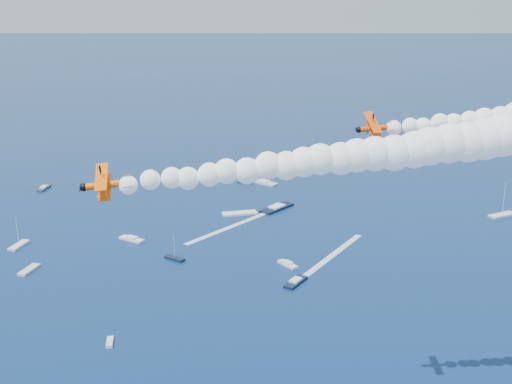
{
  "coord_description": "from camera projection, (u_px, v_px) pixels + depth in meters",
  "views": [
    {
      "loc": [
        1.35,
        -87.65,
        79.2
      ],
      "look_at": [
        2.09,
        10.42,
        48.2
      ],
      "focal_mm": 47.97,
      "sensor_mm": 36.0,
      "label": 1
    }
  ],
  "objects": [
    {
      "name": "smoke_trail_trail",
      "position": [
        322.0,
        160.0,
        93.31
      ],
      "size": [
        58.99,
        22.18,
        10.55
      ],
      "primitive_type": null,
      "rotation": [
        0.0,
        0.0,
        3.29
      ],
      "color": "white"
    },
    {
      "name": "boat_wakes",
      "position": [
        359.0,
        257.0,
        202.2
      ],
      "size": [
        111.89,
        80.97,
        0.04
      ],
      "color": "white",
      "rests_on": "ground"
    },
    {
      "name": "spectator_boats",
      "position": [
        262.0,
        241.0,
        212.88
      ],
      "size": [
        182.99,
        167.73,
        0.7
      ],
      "color": "black",
      "rests_on": "ground"
    },
    {
      "name": "biplane_lead",
      "position": [
        375.0,
        128.0,
        112.4
      ],
      "size": [
        7.12,
        8.51,
        6.64
      ],
      "primitive_type": null,
      "rotation": [
        -0.31,
        0.07,
        3.22
      ],
      "color": "#FF4705"
    },
    {
      "name": "biplane_trail",
      "position": [
        107.0,
        185.0,
        89.69
      ],
      "size": [
        8.03,
        9.31,
        6.53
      ],
      "primitive_type": null,
      "rotation": [
        -0.22,
        0.07,
        3.29
      ],
      "color": "#FF6005"
    }
  ]
}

